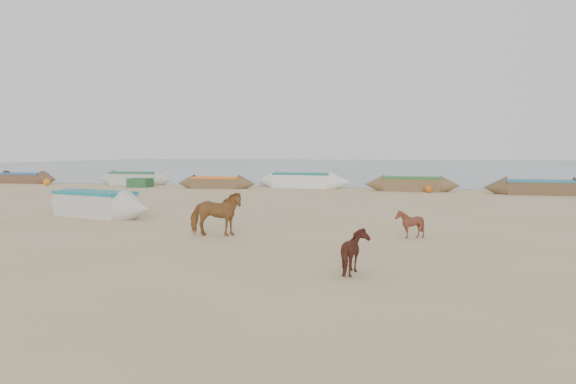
% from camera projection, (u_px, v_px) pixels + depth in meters
% --- Properties ---
extents(ground, '(140.00, 140.00, 0.00)m').
position_uv_depth(ground, '(254.00, 237.00, 15.80)').
color(ground, tan).
rests_on(ground, ground).
extents(sea, '(160.00, 160.00, 0.00)m').
position_uv_depth(sea, '(399.00, 165.00, 95.15)').
color(sea, slate).
rests_on(sea, ground).
extents(cow_adult, '(1.63, 1.00, 1.29)m').
position_uv_depth(cow_adult, '(216.00, 214.00, 16.00)').
color(cow_adult, brown).
rests_on(cow_adult, ground).
extents(calf_front, '(0.81, 0.74, 0.80)m').
position_uv_depth(calf_front, '(410.00, 224.00, 15.63)').
color(calf_front, '#582A1C').
rests_on(calf_front, ground).
extents(calf_right, '(1.00, 1.07, 0.88)m').
position_uv_depth(calf_right, '(357.00, 252.00, 11.06)').
color(calf_right, '#58281C').
rests_on(calf_right, ground).
extents(near_canoe, '(5.57, 2.81, 0.95)m').
position_uv_depth(near_canoe, '(95.00, 204.00, 20.84)').
color(near_canoe, beige).
rests_on(near_canoe, ground).
extents(waterline_canoes, '(54.62, 4.31, 0.99)m').
position_uv_depth(waterline_canoes, '(354.00, 183.00, 35.47)').
color(waterline_canoes, brown).
rests_on(waterline_canoes, ground).
extents(beach_clutter, '(43.64, 4.07, 0.64)m').
position_uv_depth(beach_clutter, '(414.00, 186.00, 34.10)').
color(beach_clutter, '#285A2F').
rests_on(beach_clutter, ground).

